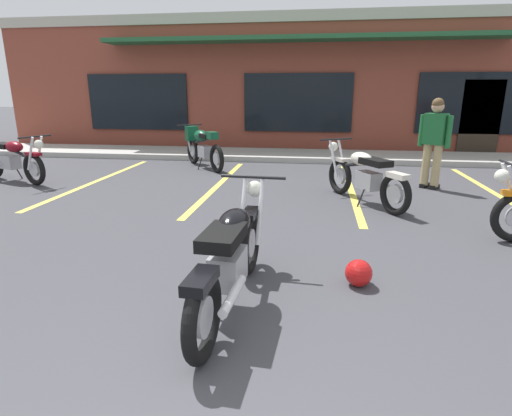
{
  "coord_description": "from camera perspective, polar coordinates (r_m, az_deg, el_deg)",
  "views": [
    {
      "loc": [
        0.6,
        -1.13,
        1.79
      ],
      "look_at": [
        -0.03,
        3.18,
        0.55
      ],
      "focal_mm": 28.84,
      "sensor_mm": 36.0,
      "label": 1
    }
  ],
  "objects": [
    {
      "name": "brick_storefront_building",
      "position": [
        15.28,
        6.33,
        16.64
      ],
      "size": [
        18.91,
        5.91,
        4.0
      ],
      "color": "brown",
      "rests_on": "ground_plane"
    },
    {
      "name": "motorcycle_red_sportbike",
      "position": [
        10.09,
        -7.48,
        8.6
      ],
      "size": [
        1.51,
        1.77,
        0.98
      ],
      "color": "black",
      "rests_on": "ground_plane"
    },
    {
      "name": "motorcycle_foreground_classic",
      "position": [
        3.47,
        -3.43,
        -6.66
      ],
      "size": [
        0.66,
        2.11,
        0.98
      ],
      "color": "black",
      "rests_on": "ground_plane"
    },
    {
      "name": "helmet_on_pavement",
      "position": [
        4.07,
        14.03,
        -8.72
      ],
      "size": [
        0.26,
        0.26,
        0.26
      ],
      "color": "#B71414",
      "rests_on": "ground_plane"
    },
    {
      "name": "painted_stall_lines",
      "position": [
        8.03,
        3.8,
        3.01
      ],
      "size": [
        7.83,
        4.8,
        0.01
      ],
      "color": "#DBCC4C",
      "rests_on": "ground_plane"
    },
    {
      "name": "person_in_black_shirt",
      "position": [
        8.37,
        23.49,
        8.86
      ],
      "size": [
        0.53,
        0.45,
        1.68
      ],
      "color": "black",
      "rests_on": "ground_plane"
    },
    {
      "name": "motorcycle_black_cruiser",
      "position": [
        6.97,
        14.85,
        4.38
      ],
      "size": [
        1.34,
        1.87,
        0.98
      ],
      "color": "black",
      "rests_on": "ground_plane"
    },
    {
      "name": "sidewalk_kerb",
      "position": [
        11.54,
        5.27,
        7.28
      ],
      "size": [
        22.0,
        1.8,
        0.14
      ],
      "primitive_type": "cube",
      "color": "#A8A59E",
      "rests_on": "ground_plane"
    },
    {
      "name": "motorcycle_silver_naked",
      "position": [
        9.73,
        -30.7,
        5.86
      ],
      "size": [
        2.0,
        1.08,
        0.98
      ],
      "color": "black",
      "rests_on": "ground_plane"
    },
    {
      "name": "ground_plane",
      "position": [
        4.87,
        0.6,
        -5.7
      ],
      "size": [
        80.0,
        80.0,
        0.0
      ],
      "primitive_type": "plane",
      "color": "#3D3D42"
    }
  ]
}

